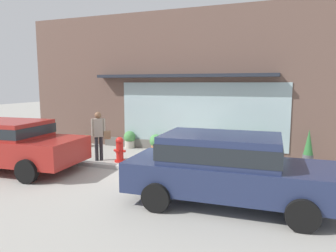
{
  "coord_description": "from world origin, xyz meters",
  "views": [
    {
      "loc": [
        3.85,
        -8.53,
        2.64
      ],
      "look_at": [
        0.11,
        1.2,
        1.22
      ],
      "focal_mm": 33.66,
      "sensor_mm": 36.0,
      "label": 1
    }
  ],
  "objects_px": {
    "fire_hydrant": "(120,150)",
    "potted_plant_trailing_edge": "(130,139)",
    "potted_plant_doorstep": "(228,147)",
    "potted_plant_window_left": "(200,148)",
    "potted_plant_window_right": "(87,141)",
    "parked_car_red": "(8,142)",
    "potted_plant_window_center": "(262,145)",
    "potted_plant_corner_tall": "(308,148)",
    "parked_car_navy": "(226,165)",
    "potted_plant_low_front": "(156,142)",
    "pedestrian_with_handbag": "(99,132)"
  },
  "relations": [
    {
      "from": "potted_plant_doorstep",
      "to": "potted_plant_window_left",
      "type": "xyz_separation_m",
      "value": [
        -1.07,
        0.09,
        -0.14
      ]
    },
    {
      "from": "fire_hydrant",
      "to": "potted_plant_doorstep",
      "type": "bearing_deg",
      "value": 30.25
    },
    {
      "from": "potted_plant_window_left",
      "to": "potted_plant_window_center",
      "type": "bearing_deg",
      "value": 2.15
    },
    {
      "from": "parked_car_navy",
      "to": "potted_plant_trailing_edge",
      "type": "xyz_separation_m",
      "value": [
        -4.84,
        4.66,
        -0.5
      ]
    },
    {
      "from": "parked_car_navy",
      "to": "potted_plant_doorstep",
      "type": "height_order",
      "value": "parked_car_navy"
    },
    {
      "from": "pedestrian_with_handbag",
      "to": "potted_plant_corner_tall",
      "type": "bearing_deg",
      "value": -21.92
    },
    {
      "from": "parked_car_navy",
      "to": "fire_hydrant",
      "type": "bearing_deg",
      "value": 146.19
    },
    {
      "from": "potted_plant_corner_tall",
      "to": "potted_plant_window_right",
      "type": "distance_m",
      "value": 8.55
    },
    {
      "from": "pedestrian_with_handbag",
      "to": "potted_plant_window_center",
      "type": "xyz_separation_m",
      "value": [
        5.19,
        2.2,
        -0.47
      ]
    },
    {
      "from": "potted_plant_doorstep",
      "to": "pedestrian_with_handbag",
      "type": "bearing_deg",
      "value": -153.45
    },
    {
      "from": "pedestrian_with_handbag",
      "to": "parked_car_navy",
      "type": "distance_m",
      "value": 5.36
    },
    {
      "from": "potted_plant_window_right",
      "to": "parked_car_red",
      "type": "bearing_deg",
      "value": -90.46
    },
    {
      "from": "potted_plant_corner_tall",
      "to": "potted_plant_low_front",
      "type": "bearing_deg",
      "value": 176.89
    },
    {
      "from": "potted_plant_window_center",
      "to": "potted_plant_trailing_edge",
      "type": "bearing_deg",
      "value": 179.26
    },
    {
      "from": "potted_plant_doorstep",
      "to": "potted_plant_low_front",
      "type": "bearing_deg",
      "value": 178.09
    },
    {
      "from": "potted_plant_doorstep",
      "to": "potted_plant_window_right",
      "type": "xyz_separation_m",
      "value": [
        -5.94,
        -0.11,
        -0.15
      ]
    },
    {
      "from": "parked_car_navy",
      "to": "potted_plant_trailing_edge",
      "type": "height_order",
      "value": "parked_car_navy"
    },
    {
      "from": "potted_plant_trailing_edge",
      "to": "potted_plant_corner_tall",
      "type": "distance_m",
      "value": 6.71
    },
    {
      "from": "potted_plant_window_right",
      "to": "potted_plant_corner_tall",
      "type": "bearing_deg",
      "value": -0.58
    },
    {
      "from": "potted_plant_doorstep",
      "to": "potted_plant_window_right",
      "type": "relative_size",
      "value": 1.45
    },
    {
      "from": "potted_plant_low_front",
      "to": "potted_plant_window_right",
      "type": "height_order",
      "value": "potted_plant_low_front"
    },
    {
      "from": "fire_hydrant",
      "to": "potted_plant_trailing_edge",
      "type": "height_order",
      "value": "fire_hydrant"
    },
    {
      "from": "parked_car_navy",
      "to": "potted_plant_window_center",
      "type": "bearing_deg",
      "value": 82.73
    },
    {
      "from": "potted_plant_doorstep",
      "to": "potted_plant_window_left",
      "type": "distance_m",
      "value": 1.09
    },
    {
      "from": "potted_plant_window_left",
      "to": "potted_plant_window_right",
      "type": "height_order",
      "value": "potted_plant_window_left"
    },
    {
      "from": "parked_car_red",
      "to": "potted_plant_low_front",
      "type": "xyz_separation_m",
      "value": [
        3.12,
        4.13,
        -0.53
      ]
    },
    {
      "from": "fire_hydrant",
      "to": "potted_plant_low_front",
      "type": "relative_size",
      "value": 1.29
    },
    {
      "from": "parked_car_red",
      "to": "potted_plant_corner_tall",
      "type": "bearing_deg",
      "value": 19.55
    },
    {
      "from": "parked_car_navy",
      "to": "potted_plant_corner_tall",
      "type": "distance_m",
      "value": 4.61
    },
    {
      "from": "potted_plant_window_center",
      "to": "potted_plant_corner_tall",
      "type": "xyz_separation_m",
      "value": [
        1.46,
        -0.38,
        0.06
      ]
    },
    {
      "from": "parked_car_red",
      "to": "pedestrian_with_handbag",
      "type": "bearing_deg",
      "value": 41.7
    },
    {
      "from": "potted_plant_window_left",
      "to": "fire_hydrant",
      "type": "bearing_deg",
      "value": -137.89
    },
    {
      "from": "potted_plant_trailing_edge",
      "to": "parked_car_navy",
      "type": "bearing_deg",
      "value": -43.9
    },
    {
      "from": "potted_plant_window_center",
      "to": "potted_plant_corner_tall",
      "type": "relative_size",
      "value": 0.73
    },
    {
      "from": "potted_plant_trailing_edge",
      "to": "potted_plant_window_center",
      "type": "bearing_deg",
      "value": -0.74
    },
    {
      "from": "parked_car_red",
      "to": "potted_plant_trailing_edge",
      "type": "distance_m",
      "value": 4.7
    },
    {
      "from": "potted_plant_corner_tall",
      "to": "potted_plant_window_right",
      "type": "xyz_separation_m",
      "value": [
        -8.54,
        0.09,
        -0.33
      ]
    },
    {
      "from": "fire_hydrant",
      "to": "parked_car_navy",
      "type": "relative_size",
      "value": 0.19
    },
    {
      "from": "potted_plant_window_left",
      "to": "pedestrian_with_handbag",
      "type": "bearing_deg",
      "value": -144.58
    },
    {
      "from": "potted_plant_corner_tall",
      "to": "potted_plant_window_right",
      "type": "bearing_deg",
      "value": 179.42
    },
    {
      "from": "potted_plant_window_right",
      "to": "parked_car_navy",
      "type": "bearing_deg",
      "value": -32.73
    },
    {
      "from": "fire_hydrant",
      "to": "parked_car_red",
      "type": "xyz_separation_m",
      "value": [
        -2.66,
        -2.1,
        0.46
      ]
    },
    {
      "from": "parked_car_red",
      "to": "potted_plant_window_center",
      "type": "height_order",
      "value": "parked_car_red"
    },
    {
      "from": "parked_car_red",
      "to": "potted_plant_corner_tall",
      "type": "xyz_separation_m",
      "value": [
        8.57,
        3.83,
        -0.31
      ]
    },
    {
      "from": "potted_plant_doorstep",
      "to": "potted_plant_trailing_edge",
      "type": "bearing_deg",
      "value": 176.59
    },
    {
      "from": "parked_car_red",
      "to": "potted_plant_corner_tall",
      "type": "relative_size",
      "value": 3.86
    },
    {
      "from": "parked_car_navy",
      "to": "potted_plant_corner_tall",
      "type": "bearing_deg",
      "value": 63.86
    },
    {
      "from": "parked_car_navy",
      "to": "potted_plant_low_front",
      "type": "bearing_deg",
      "value": 126.21
    },
    {
      "from": "potted_plant_trailing_edge",
      "to": "potted_plant_low_front",
      "type": "height_order",
      "value": "potted_plant_trailing_edge"
    },
    {
      "from": "fire_hydrant",
      "to": "potted_plant_window_left",
      "type": "xyz_separation_m",
      "value": [
        2.24,
        2.03,
        -0.18
      ]
    }
  ]
}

